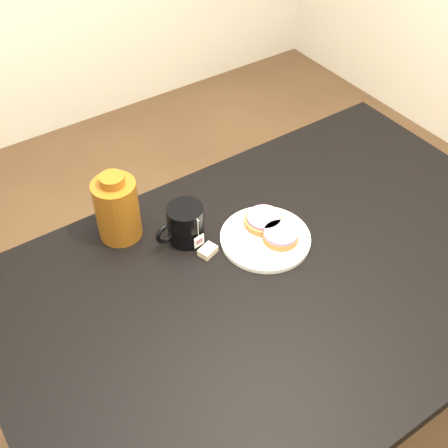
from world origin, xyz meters
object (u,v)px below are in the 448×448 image
object	(u,v)px
table	(282,293)
mug	(185,224)
teabag_pouch	(208,251)
bagel_back	(264,220)
bagel_front	(281,235)
plate	(265,238)
bagel_package	(117,208)

from	to	relation	value
table	mug	xyz separation A→B (m)	(-0.14, 0.23, 0.14)
table	teabag_pouch	world-z (taller)	teabag_pouch
bagel_back	bagel_front	bearing A→B (deg)	-89.16
plate	bagel_package	world-z (taller)	bagel_package
bagel_front	bagel_back	bearing A→B (deg)	90.84
plate	bagel_back	xyz separation A→B (m)	(0.03, 0.04, 0.02)
teabag_pouch	bagel_package	bearing A→B (deg)	128.14
table	bagel_back	distance (m)	0.19
teabag_pouch	plate	bearing A→B (deg)	-16.60
table	mug	size ratio (longest dim) A/B	9.80
bagel_package	table	bearing A→B (deg)	-51.96
bagel_front	bagel_package	world-z (taller)	bagel_package
table	plate	distance (m)	0.15
table	plate	size ratio (longest dim) A/B	6.05
plate	mug	bearing A→B (deg)	144.26
bagel_back	teabag_pouch	distance (m)	0.17
table	plate	world-z (taller)	plate
table	teabag_pouch	xyz separation A→B (m)	(-0.12, 0.16, 0.09)
bagel_front	mug	xyz separation A→B (m)	(-0.19, 0.15, 0.03)
teabag_pouch	bagel_package	xyz separation A→B (m)	(-0.15, 0.19, 0.08)
table	bagel_front	size ratio (longest dim) A/B	11.15
bagel_front	bagel_package	size ratio (longest dim) A/B	0.66
table	bagel_package	distance (m)	0.47
table	plate	bearing A→B (deg)	77.47
plate	teabag_pouch	xyz separation A→B (m)	(-0.15, 0.04, 0.00)
table	bagel_front	world-z (taller)	bagel_front
bagel_front	mug	world-z (taller)	mug
table	teabag_pouch	size ratio (longest dim) A/B	31.11
mug	bagel_front	bearing A→B (deg)	-44.56
table	bagel_package	size ratio (longest dim) A/B	7.39
bagel_back	bagel_front	size ratio (longest dim) A/B	1.13
bagel_back	mug	size ratio (longest dim) A/B	0.99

